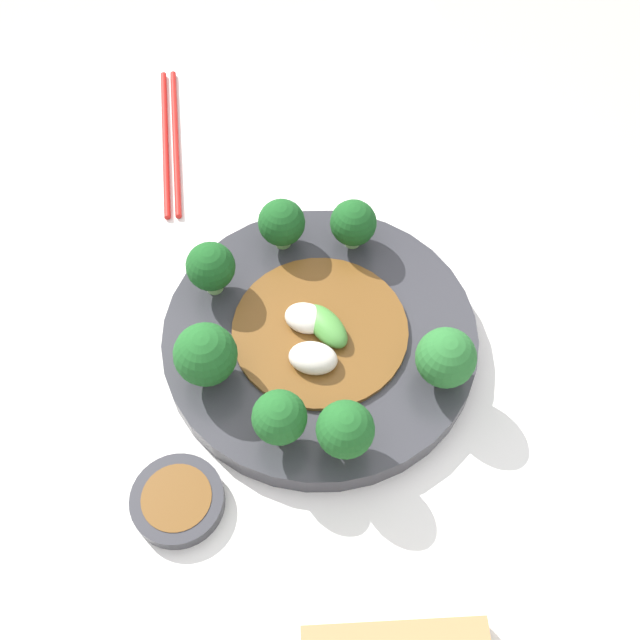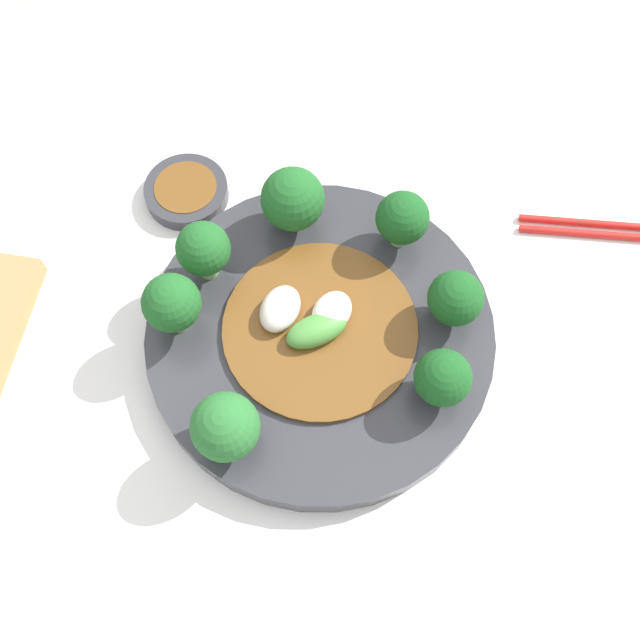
% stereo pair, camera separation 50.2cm
% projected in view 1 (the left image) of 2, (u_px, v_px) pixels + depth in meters
% --- Properties ---
extents(ground_plane, '(8.00, 8.00, 0.00)m').
position_uv_depth(ground_plane, '(317.00, 562.00, 1.36)').
color(ground_plane, '#B7B2A8').
extents(table, '(1.06, 0.64, 0.75)m').
position_uv_depth(table, '(316.00, 491.00, 1.04)').
color(table, silver).
rests_on(table, ground_plane).
extents(plate, '(0.30, 0.30, 0.02)m').
position_uv_depth(plate, '(320.00, 338.00, 0.72)').
color(plate, '#333338').
rests_on(plate, table).
extents(broccoli_northwest, '(0.05, 0.05, 0.06)m').
position_uv_depth(broccoli_northwest, '(353.00, 223.00, 0.74)').
color(broccoli_northwest, '#89B76B').
rests_on(broccoli_northwest, plate).
extents(broccoli_southwest, '(0.05, 0.05, 0.06)m').
position_uv_depth(broccoli_southwest, '(211.00, 267.00, 0.71)').
color(broccoli_southwest, '#89B76B').
rests_on(broccoli_southwest, plate).
extents(broccoli_south, '(0.06, 0.06, 0.07)m').
position_uv_depth(broccoli_south, '(206.00, 358.00, 0.65)').
color(broccoli_south, '#70A356').
rests_on(broccoli_south, plate).
extents(broccoli_northeast, '(0.05, 0.05, 0.06)m').
position_uv_depth(broccoli_northeast, '(446.00, 358.00, 0.66)').
color(broccoli_northeast, '#89B76B').
rests_on(broccoli_northeast, plate).
extents(broccoli_east, '(0.05, 0.05, 0.06)m').
position_uv_depth(broccoli_east, '(345.00, 430.00, 0.62)').
color(broccoli_east, '#89B76B').
rests_on(broccoli_east, plate).
extents(broccoli_southeast, '(0.05, 0.05, 0.06)m').
position_uv_depth(broccoli_southeast, '(279.00, 418.00, 0.62)').
color(broccoli_southeast, '#7AAD5B').
rests_on(broccoli_southeast, plate).
extents(broccoli_west, '(0.05, 0.05, 0.06)m').
position_uv_depth(broccoli_west, '(282.00, 223.00, 0.74)').
color(broccoli_west, '#7AAD5B').
rests_on(broccoli_west, plate).
extents(stirfry_center, '(0.17, 0.17, 0.02)m').
position_uv_depth(stirfry_center, '(319.00, 332.00, 0.70)').
color(stirfry_center, brown).
rests_on(stirfry_center, plate).
extents(chopsticks, '(0.24, 0.06, 0.01)m').
position_uv_depth(chopsticks, '(171.00, 140.00, 0.88)').
color(chopsticks, red).
rests_on(chopsticks, table).
extents(sauce_dish, '(0.08, 0.08, 0.02)m').
position_uv_depth(sauce_dish, '(178.00, 500.00, 0.64)').
color(sauce_dish, '#333338').
rests_on(sauce_dish, table).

